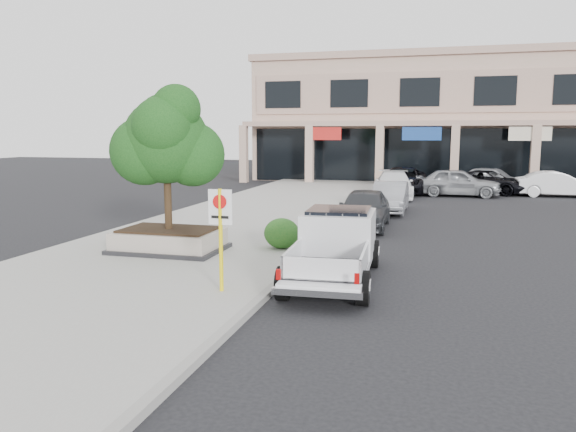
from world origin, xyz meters
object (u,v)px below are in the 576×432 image
(no_parking_sign, at_px, (221,226))
(planter, at_px, (169,240))
(curb_car_d, at_px, (403,180))
(lot_car_a, at_px, (458,182))
(lot_car_b, at_px, (557,184))
(planter_tree, at_px, (173,141))
(pickup_truck, at_px, (334,248))
(curb_car_c, at_px, (394,185))
(lot_car_e, at_px, (492,179))
(lot_car_d, at_px, (489,182))
(curb_car_a, at_px, (364,208))
(curb_car_b, at_px, (390,197))

(no_parking_sign, bearing_deg, planter, 130.83)
(curb_car_d, xyz_separation_m, lot_car_a, (3.19, -1.07, 0.03))
(lot_car_a, height_order, lot_car_b, lot_car_a)
(planter_tree, bearing_deg, pickup_truck, -19.07)
(pickup_truck, relative_size, lot_car_a, 1.13)
(no_parking_sign, height_order, curb_car_c, no_parking_sign)
(planter, xyz_separation_m, curb_car_d, (5.59, 19.90, 0.31))
(planter_tree, relative_size, curb_car_c, 0.78)
(planter_tree, height_order, pickup_truck, planter_tree)
(curb_car_c, height_order, curb_car_d, curb_car_d)
(planter, bearing_deg, lot_car_e, 64.29)
(curb_car_d, xyz_separation_m, lot_car_e, (5.41, 2.95, -0.02))
(lot_car_b, bearing_deg, lot_car_d, 76.18)
(lot_car_b, bearing_deg, curb_car_a, 144.61)
(planter, xyz_separation_m, planter_tree, (0.13, 0.15, 2.94))
(planter, xyz_separation_m, curb_car_c, (5.25, 17.22, 0.27))
(pickup_truck, xyz_separation_m, lot_car_d, (5.33, 22.59, -0.17))
(curb_car_d, bearing_deg, no_parking_sign, -95.62)
(pickup_truck, height_order, curb_car_c, pickup_truck)
(lot_car_a, bearing_deg, pickup_truck, 172.51)
(no_parking_sign, relative_size, curb_car_b, 0.54)
(curb_car_d, height_order, lot_car_b, curb_car_d)
(lot_car_a, bearing_deg, lot_car_b, -74.69)
(planter, bearing_deg, lot_car_a, 65.00)
(planter, height_order, pickup_truck, pickup_truck)
(planter_tree, xyz_separation_m, lot_car_d, (10.52, 20.79, -2.72))
(pickup_truck, relative_size, lot_car_b, 1.22)
(curb_car_c, xyz_separation_m, curb_car_d, (0.34, 2.68, 0.05))
(curb_car_a, xyz_separation_m, lot_car_e, (6.00, 16.36, 0.00))
(curb_car_d, bearing_deg, planter_tree, -105.15)
(planter_tree, bearing_deg, lot_car_e, 64.41)
(lot_car_d, bearing_deg, lot_car_b, -78.43)
(curb_car_d, distance_m, lot_car_e, 6.16)
(no_parking_sign, height_order, curb_car_b, no_parking_sign)
(curb_car_c, distance_m, curb_car_d, 2.70)
(planter_tree, distance_m, curb_car_c, 18.02)
(planter, bearing_deg, curb_car_c, 73.04)
(lot_car_a, distance_m, lot_car_b, 5.67)
(planter, distance_m, curb_car_d, 20.67)
(planter_tree, xyz_separation_m, lot_car_e, (10.87, 22.69, -2.65))
(curb_car_b, height_order, curb_car_d, curb_car_d)
(planter_tree, xyz_separation_m, pickup_truck, (5.19, -1.79, -2.56))
(planter, bearing_deg, curb_car_a, 52.40)
(lot_car_a, xyz_separation_m, lot_car_d, (1.88, 2.12, -0.13))
(planter_tree, height_order, curb_car_d, planter_tree)
(curb_car_c, height_order, lot_car_b, curb_car_c)
(planter_tree, height_order, lot_car_b, planter_tree)
(lot_car_b, bearing_deg, planter, 143.52)
(lot_car_a, bearing_deg, lot_car_e, -26.84)
(planter, xyz_separation_m, lot_car_b, (14.30, 20.12, 0.26))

